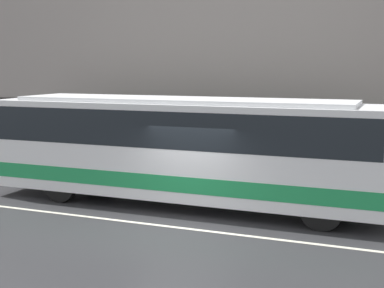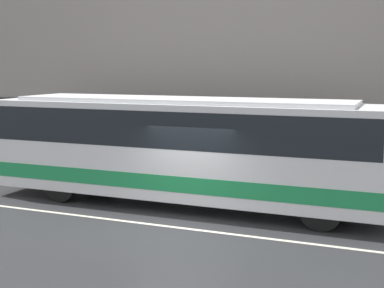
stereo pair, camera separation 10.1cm
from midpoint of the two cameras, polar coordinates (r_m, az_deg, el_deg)
The scene contains 5 objects.
ground_plane at distance 13.96m, azimuth -1.89°, elevation -8.89°, with size 60.00×60.00×0.00m, color #2D2D30.
sidewalk at distance 18.59m, azimuth 4.45°, elevation -4.36°, with size 60.00×2.24×0.13m.
building_facade at distance 19.41m, azimuth 5.77°, elevation 12.35°, with size 60.00×0.35×11.44m.
lane_stripe at distance 13.96m, azimuth -1.89°, elevation -8.88°, with size 54.00×0.14×0.01m.
transit_bus at distance 15.91m, azimuth -1.37°, elevation -0.10°, with size 11.87×2.59×3.20m.
Camera 1 is at (5.31, -12.24, 4.11)m, focal length 50.00 mm.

